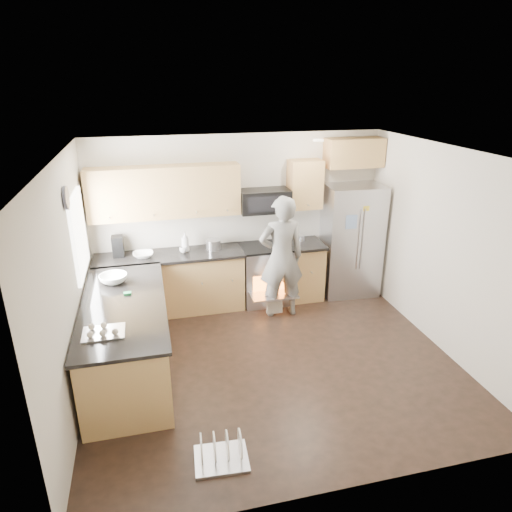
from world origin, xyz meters
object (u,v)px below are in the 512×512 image
object	(u,v)px
stove_range	(266,261)
person	(281,257)
refrigerator	(350,240)
dish_rack	(221,453)

from	to	relation	value
stove_range	person	distance (m)	0.56
stove_range	refrigerator	distance (m)	1.44
stove_range	dish_rack	xyz separation A→B (m)	(-1.26, -3.12, -0.59)
dish_rack	person	bearing A→B (deg)	62.67
refrigerator	person	size ratio (longest dim) A/B	0.98
stove_range	refrigerator	bearing A→B (deg)	0.30
refrigerator	dish_rack	distance (m)	4.20
person	dish_rack	world-z (taller)	person
refrigerator	dish_rack	world-z (taller)	refrigerator
refrigerator	dish_rack	bearing A→B (deg)	-126.89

